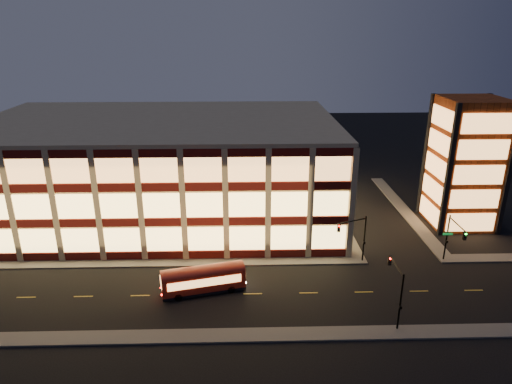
{
  "coord_description": "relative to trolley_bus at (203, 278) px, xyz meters",
  "views": [
    {
      "loc": [
        9.15,
        -48.06,
        27.09
      ],
      "look_at": [
        10.74,
        8.0,
        6.48
      ],
      "focal_mm": 32.0,
      "sensor_mm": 36.0,
      "label": 1
    }
  ],
  "objects": [
    {
      "name": "traffic_signal_right",
      "position": [
        28.79,
        4.79,
        2.44
      ],
      "size": [
        1.2,
        4.37,
        6.0
      ],
      "color": "black",
      "rests_on": "ground"
    },
    {
      "name": "sidewalk_tower_west",
      "position": [
        29.29,
        22.41,
        -1.59
      ],
      "size": [
        2.0,
        30.0,
        0.15
      ],
      "primitive_type": "cube",
      "color": "#514F4C",
      "rests_on": "ground"
    },
    {
      "name": "stair_tower",
      "position": [
        35.24,
        17.37,
        7.33
      ],
      "size": [
        8.6,
        8.6,
        18.0
      ],
      "color": "#8C3814",
      "rests_on": "ground"
    },
    {
      "name": "ground",
      "position": [
        -4.71,
        5.41,
        -1.66
      ],
      "size": [
        200.0,
        200.0,
        0.0
      ],
      "primitive_type": "plane",
      "color": "black",
      "rests_on": "ground"
    },
    {
      "name": "sidewalk_office_east",
      "position": [
        18.29,
        22.41,
        -1.59
      ],
      "size": [
        2.0,
        30.0,
        0.15
      ],
      "primitive_type": "cube",
      "color": "#514F4C",
      "rests_on": "ground"
    },
    {
      "name": "sidewalk_tower_south",
      "position": [
        35.29,
        6.41,
        -1.59
      ],
      "size": [
        14.0,
        2.0,
        0.15
      ],
      "primitive_type": "cube",
      "color": "#514F4C",
      "rests_on": "ground"
    },
    {
      "name": "traffic_signal_near",
      "position": [
        18.79,
        -5.62,
        2.47
      ],
      "size": [
        0.32,
        4.45,
        6.0
      ],
      "color": "black",
      "rests_on": "ground"
    },
    {
      "name": "sidewalk_office_south",
      "position": [
        -7.71,
        6.41,
        -1.59
      ],
      "size": [
        54.0,
        2.0,
        0.15
      ],
      "primitive_type": "cube",
      "color": "#514F4C",
      "rests_on": "ground"
    },
    {
      "name": "trolley_bus",
      "position": [
        0.0,
        0.0,
        0.0
      ],
      "size": [
        9.12,
        4.26,
        3.0
      ],
      "rotation": [
        0.0,
        0.0,
        0.24
      ],
      "color": "#9F1708",
      "rests_on": "ground"
    },
    {
      "name": "office_building",
      "position": [
        -7.63,
        22.33,
        5.59
      ],
      "size": [
        50.45,
        30.45,
        14.5
      ],
      "color": "tan",
      "rests_on": "ground"
    },
    {
      "name": "sidewalk_near",
      "position": [
        -4.71,
        -7.59,
        -1.59
      ],
      "size": [
        100.0,
        2.0,
        0.15
      ],
      "primitive_type": "cube",
      "color": "#514F4C",
      "rests_on": "ground"
    },
    {
      "name": "traffic_signal_far",
      "position": [
        17.5,
        5.65,
        2.45
      ],
      "size": [
        3.79,
        1.87,
        6.0
      ],
      "color": "black",
      "rests_on": "ground"
    }
  ]
}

